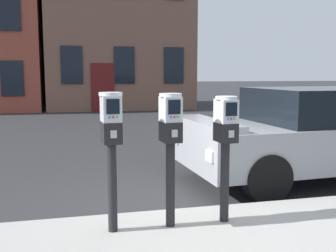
% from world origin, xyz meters
% --- Properties ---
extents(ground_plane, '(160.00, 160.00, 0.00)m').
position_xyz_m(ground_plane, '(0.00, 0.00, 0.00)').
color(ground_plane, '#28282B').
extents(parking_meter_near_kerb, '(0.23, 0.26, 1.33)m').
position_xyz_m(parking_meter_near_kerb, '(-0.92, -0.27, 1.06)').
color(parking_meter_near_kerb, black).
rests_on(parking_meter_near_kerb, sidewalk_slab).
extents(parking_meter_twin_adjacent, '(0.23, 0.26, 1.31)m').
position_xyz_m(parking_meter_twin_adjacent, '(-0.36, -0.27, 1.05)').
color(parking_meter_twin_adjacent, black).
rests_on(parking_meter_twin_adjacent, sidewalk_slab).
extents(parking_meter_end_of_row, '(0.23, 0.26, 1.28)m').
position_xyz_m(parking_meter_end_of_row, '(0.21, -0.27, 1.02)').
color(parking_meter_end_of_row, black).
rests_on(parking_meter_end_of_row, sidewalk_slab).
extents(parked_car_red_compact, '(4.52, 2.07, 1.42)m').
position_xyz_m(parked_car_red_compact, '(2.58, 1.46, 0.75)').
color(parked_car_red_compact, gray).
rests_on(parked_car_red_compact, ground_plane).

